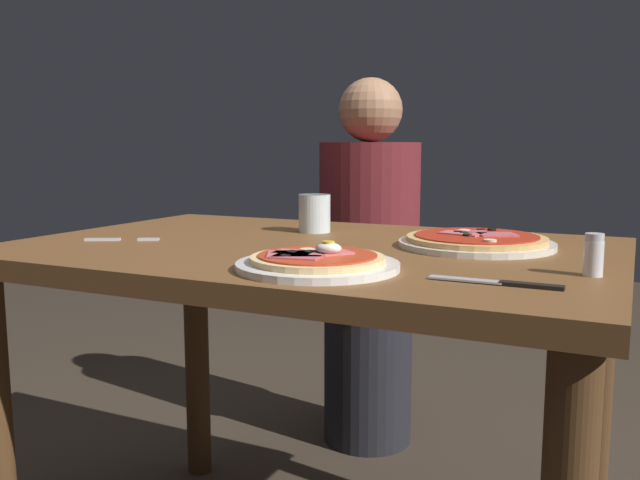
% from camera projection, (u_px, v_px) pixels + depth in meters
% --- Properties ---
extents(dining_table, '(1.21, 0.80, 0.77)m').
position_uv_depth(dining_table, '(310.00, 304.00, 1.38)').
color(dining_table, brown).
rests_on(dining_table, ground).
extents(pizza_foreground, '(0.27, 0.27, 0.05)m').
position_uv_depth(pizza_foreground, '(317.00, 262.00, 1.09)').
color(pizza_foreground, white).
rests_on(pizza_foreground, dining_table).
extents(pizza_across_left, '(0.31, 0.31, 0.03)m').
position_uv_depth(pizza_across_left, '(476.00, 241.00, 1.33)').
color(pizza_across_left, silver).
rests_on(pizza_across_left, dining_table).
extents(water_glass_near, '(0.07, 0.07, 0.09)m').
position_uv_depth(water_glass_near, '(314.00, 216.00, 1.56)').
color(water_glass_near, silver).
rests_on(water_glass_near, dining_table).
extents(fork, '(0.15, 0.09, 0.00)m').
position_uv_depth(fork, '(116.00, 239.00, 1.43)').
color(fork, silver).
rests_on(fork, dining_table).
extents(knife, '(0.20, 0.02, 0.01)m').
position_uv_depth(knife, '(504.00, 283.00, 0.97)').
color(knife, silver).
rests_on(knife, dining_table).
extents(salt_shaker, '(0.03, 0.03, 0.07)m').
position_uv_depth(salt_shaker, '(594.00, 255.00, 1.03)').
color(salt_shaker, white).
rests_on(salt_shaker, dining_table).
extents(diner_person, '(0.32, 0.32, 1.18)m').
position_uv_depth(diner_person, '(369.00, 273.00, 2.15)').
color(diner_person, black).
rests_on(diner_person, ground).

